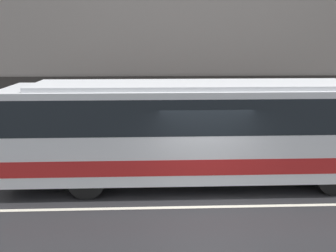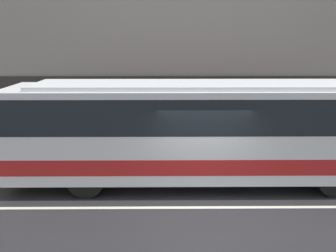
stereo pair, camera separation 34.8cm
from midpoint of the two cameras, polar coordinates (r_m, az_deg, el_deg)
The scene contains 5 objects.
ground_plane at distance 10.13m, azimuth 6.74°, elevation -12.25°, with size 60.00×60.00×0.00m, color #262628.
sidewalk at distance 14.99m, azimuth 4.27°, elevation -3.26°, with size 60.00×2.52×0.18m.
lane_stripe at distance 10.13m, azimuth 6.74°, elevation -12.23°, with size 54.00×0.14×0.01m.
transit_bus at distance 11.22m, azimuth 4.93°, elevation -0.24°, with size 10.98×2.52×3.08m.
pedestrian_waiting at distance 15.80m, azimuth -11.96°, elevation 0.55°, with size 0.36×0.36×1.65m.
Camera 2 is at (-1.07, -9.06, 4.35)m, focal length 40.00 mm.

